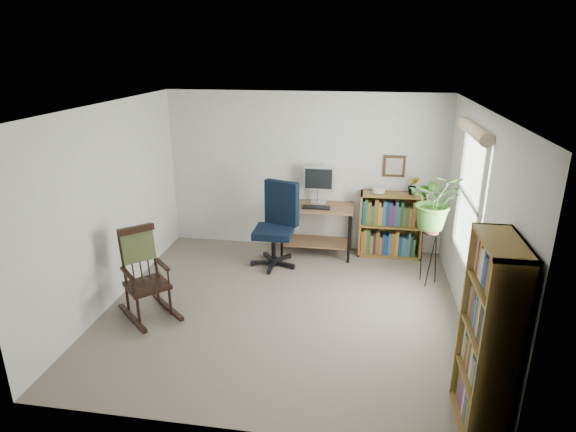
% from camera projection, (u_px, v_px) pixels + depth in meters
% --- Properties ---
extents(floor, '(4.20, 4.00, 0.00)m').
position_uv_depth(floor, '(283.00, 308.00, 5.84)').
color(floor, slate).
rests_on(floor, ground).
extents(ceiling, '(4.20, 4.00, 0.00)m').
position_uv_depth(ceiling, '(282.00, 107.00, 5.04)').
color(ceiling, silver).
rests_on(ceiling, ground).
extents(wall_back, '(4.20, 0.00, 2.40)m').
position_uv_depth(wall_back, '(305.00, 172.00, 7.30)').
color(wall_back, silver).
rests_on(wall_back, ground).
extents(wall_front, '(4.20, 0.00, 2.40)m').
position_uv_depth(wall_front, '(237.00, 303.00, 3.58)').
color(wall_front, silver).
rests_on(wall_front, ground).
extents(wall_left, '(0.00, 4.00, 2.40)m').
position_uv_depth(wall_left, '(110.00, 206.00, 5.75)').
color(wall_left, silver).
rests_on(wall_left, ground).
extents(wall_right, '(0.00, 4.00, 2.40)m').
position_uv_depth(wall_right, '(476.00, 225.00, 5.13)').
color(wall_right, silver).
rests_on(wall_right, ground).
extents(window, '(0.12, 1.20, 1.50)m').
position_uv_depth(window, '(469.00, 199.00, 5.35)').
color(window, white).
rests_on(window, wall_right).
extents(desk, '(1.07, 0.59, 0.77)m').
position_uv_depth(desk, '(317.00, 230.00, 7.26)').
color(desk, brown).
rests_on(desk, floor).
extents(monitor, '(0.46, 0.16, 0.56)m').
position_uv_depth(monitor, '(319.00, 185.00, 7.17)').
color(monitor, silver).
rests_on(monitor, desk).
extents(keyboard, '(0.40, 0.15, 0.02)m').
position_uv_depth(keyboard, '(316.00, 207.00, 7.02)').
color(keyboard, black).
rests_on(keyboard, desk).
extents(office_chair, '(0.85, 0.85, 1.22)m').
position_uv_depth(office_chair, '(273.00, 225.00, 6.80)').
color(office_chair, black).
rests_on(office_chair, floor).
extents(rocking_chair, '(1.05, 1.06, 1.08)m').
position_uv_depth(rocking_chair, '(146.00, 274.00, 5.51)').
color(rocking_chair, black).
rests_on(rocking_chair, floor).
extents(low_bookshelf, '(0.92, 0.31, 0.98)m').
position_uv_depth(low_bookshelf, '(390.00, 225.00, 7.18)').
color(low_bookshelf, brown).
rests_on(low_bookshelf, floor).
extents(tall_bookshelf, '(0.31, 0.73, 1.66)m').
position_uv_depth(tall_bookshelf, '(488.00, 338.00, 3.79)').
color(tall_bookshelf, brown).
rests_on(tall_bookshelf, floor).
extents(plant_stand, '(0.24, 0.24, 0.84)m').
position_uv_depth(plant_stand, '(430.00, 254.00, 6.33)').
color(plant_stand, black).
rests_on(plant_stand, floor).
extents(spider_plant, '(1.69, 1.88, 1.46)m').
position_uv_depth(spider_plant, '(438.00, 173.00, 5.97)').
color(spider_plant, '#396924').
rests_on(spider_plant, plant_stand).
extents(potted_plant_small, '(0.13, 0.24, 0.11)m').
position_uv_depth(potted_plant_small, '(413.00, 191.00, 6.96)').
color(potted_plant_small, '#396924').
rests_on(potted_plant_small, low_bookshelf).
extents(framed_picture, '(0.32, 0.04, 0.32)m').
position_uv_depth(framed_picture, '(394.00, 166.00, 7.03)').
color(framed_picture, black).
rests_on(framed_picture, wall_back).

